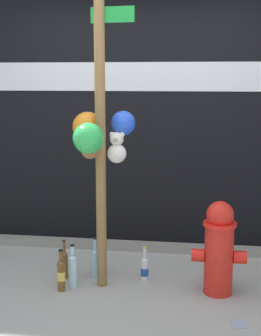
# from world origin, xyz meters

# --- Properties ---
(ground_plane) EXTENTS (14.00, 14.00, 0.00)m
(ground_plane) POSITION_xyz_m (0.00, 0.00, 0.00)
(ground_plane) COLOR #9E9B93
(building_wall) EXTENTS (10.00, 0.21, 3.88)m
(building_wall) POSITION_xyz_m (-0.00, 1.62, 1.94)
(building_wall) COLOR black
(building_wall) RESTS_ON ground_plane
(curb_strip) EXTENTS (8.00, 0.12, 0.08)m
(curb_strip) POSITION_xyz_m (0.00, 1.23, 0.04)
(curb_strip) COLOR gray
(curb_strip) RESTS_ON ground_plane
(memorial_post) EXTENTS (0.53, 0.50, 2.74)m
(memorial_post) POSITION_xyz_m (-0.18, 0.33, 1.49)
(memorial_post) COLOR olive
(memorial_post) RESTS_ON ground_plane
(fire_hydrant) EXTENTS (0.44, 0.27, 0.78)m
(fire_hydrant) POSITION_xyz_m (0.80, 0.33, 0.39)
(fire_hydrant) COLOR red
(fire_hydrant) RESTS_ON ground_plane
(bottle_0) EXTENTS (0.07, 0.07, 0.36)m
(bottle_0) POSITION_xyz_m (-0.48, 0.19, 0.14)
(bottle_0) COLOR brown
(bottle_0) RESTS_ON ground_plane
(bottle_1) EXTENTS (0.07, 0.07, 0.37)m
(bottle_1) POSITION_xyz_m (-0.21, 0.59, 0.16)
(bottle_1) COLOR brown
(bottle_1) RESTS_ON ground_plane
(bottle_2) EXTENTS (0.07, 0.07, 0.30)m
(bottle_2) POSITION_xyz_m (0.18, 0.50, 0.11)
(bottle_2) COLOR silver
(bottle_2) RESTS_ON ground_plane
(bottle_3) EXTENTS (0.07, 0.07, 0.37)m
(bottle_3) POSITION_xyz_m (-0.41, 0.28, 0.16)
(bottle_3) COLOR #B2DBEA
(bottle_3) RESTS_ON ground_plane
(bottle_4) EXTENTS (0.06, 0.06, 0.35)m
(bottle_4) POSITION_xyz_m (-0.52, 0.44, 0.13)
(bottle_4) COLOR brown
(bottle_4) RESTS_ON ground_plane
(bottle_5) EXTENTS (0.06, 0.06, 0.37)m
(bottle_5) POSITION_xyz_m (-0.26, 0.50, 0.15)
(bottle_5) COLOR #93CCE0
(bottle_5) RESTS_ON ground_plane
(litter_0) EXTENTS (0.13, 0.14, 0.01)m
(litter_0) POSITION_xyz_m (0.94, -0.17, 0.00)
(litter_0) COLOR #8C99B2
(litter_0) RESTS_ON ground_plane
(litter_1) EXTENTS (0.07, 0.07, 0.01)m
(litter_1) POSITION_xyz_m (1.18, 1.09, 0.00)
(litter_1) COLOR tan
(litter_1) RESTS_ON ground_plane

